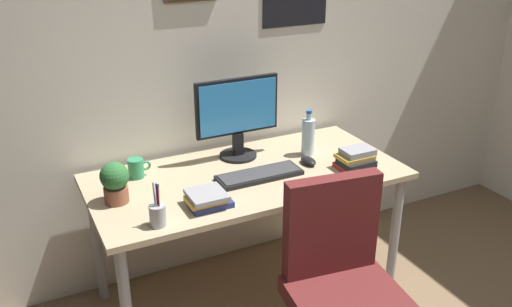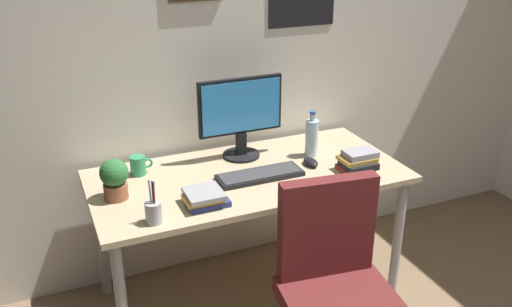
{
  "view_description": "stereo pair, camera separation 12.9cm",
  "coord_description": "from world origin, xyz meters",
  "px_view_note": "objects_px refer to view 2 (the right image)",
  "views": [
    {
      "loc": [
        -1.16,
        -0.56,
        1.93
      ],
      "look_at": [
        -0.1,
        1.59,
        0.89
      ],
      "focal_mm": 38.44,
      "sensor_mm": 36.0,
      "label": 1
    },
    {
      "loc": [
        -1.04,
        -0.61,
        1.93
      ],
      "look_at": [
        -0.1,
        1.59,
        0.89
      ],
      "focal_mm": 38.44,
      "sensor_mm": 36.0,
      "label": 2
    }
  ],
  "objects_px": {
    "coffee_mug_near": "(138,165)",
    "monitor": "(241,114)",
    "computer_mouse": "(311,162)",
    "pen_cup": "(153,211)",
    "office_chair": "(336,282)",
    "water_bottle": "(312,137)",
    "book_stack_left": "(358,161)",
    "keyboard": "(260,175)",
    "book_stack_right": "(205,198)",
    "potted_plant": "(114,178)"
  },
  "relations": [
    {
      "from": "coffee_mug_near",
      "to": "monitor",
      "type": "bearing_deg",
      "value": 1.15
    },
    {
      "from": "monitor",
      "to": "computer_mouse",
      "type": "distance_m",
      "value": 0.44
    },
    {
      "from": "monitor",
      "to": "pen_cup",
      "type": "bearing_deg",
      "value": -139.71
    },
    {
      "from": "office_chair",
      "to": "water_bottle",
      "type": "distance_m",
      "value": 0.9
    },
    {
      "from": "water_bottle",
      "to": "pen_cup",
      "type": "relative_size",
      "value": 1.26
    },
    {
      "from": "office_chair",
      "to": "book_stack_left",
      "type": "distance_m",
      "value": 0.72
    },
    {
      "from": "book_stack_left",
      "to": "computer_mouse",
      "type": "bearing_deg",
      "value": 140.6
    },
    {
      "from": "office_chair",
      "to": "coffee_mug_near",
      "type": "bearing_deg",
      "value": 123.5
    },
    {
      "from": "water_bottle",
      "to": "coffee_mug_near",
      "type": "relative_size",
      "value": 2.2
    },
    {
      "from": "book_stack_left",
      "to": "coffee_mug_near",
      "type": "bearing_deg",
      "value": 158.98
    },
    {
      "from": "office_chair",
      "to": "monitor",
      "type": "height_order",
      "value": "monitor"
    },
    {
      "from": "keyboard",
      "to": "computer_mouse",
      "type": "xyz_separation_m",
      "value": [
        0.3,
        0.03,
        0.01
      ]
    },
    {
      "from": "coffee_mug_near",
      "to": "book_stack_right",
      "type": "relative_size",
      "value": 0.59
    },
    {
      "from": "computer_mouse",
      "to": "keyboard",
      "type": "bearing_deg",
      "value": -174.73
    },
    {
      "from": "coffee_mug_near",
      "to": "book_stack_left",
      "type": "relative_size",
      "value": 0.63
    },
    {
      "from": "computer_mouse",
      "to": "book_stack_right",
      "type": "bearing_deg",
      "value": -163.15
    },
    {
      "from": "monitor",
      "to": "potted_plant",
      "type": "bearing_deg",
      "value": -162.44
    },
    {
      "from": "keyboard",
      "to": "computer_mouse",
      "type": "bearing_deg",
      "value": 5.27
    },
    {
      "from": "monitor",
      "to": "pen_cup",
      "type": "height_order",
      "value": "monitor"
    },
    {
      "from": "book_stack_right",
      "to": "potted_plant",
      "type": "bearing_deg",
      "value": 147.68
    },
    {
      "from": "coffee_mug_near",
      "to": "pen_cup",
      "type": "relative_size",
      "value": 0.57
    },
    {
      "from": "potted_plant",
      "to": "office_chair",
      "type": "bearing_deg",
      "value": -43.0
    },
    {
      "from": "monitor",
      "to": "coffee_mug_near",
      "type": "distance_m",
      "value": 0.59
    },
    {
      "from": "keyboard",
      "to": "computer_mouse",
      "type": "distance_m",
      "value": 0.3
    },
    {
      "from": "office_chair",
      "to": "monitor",
      "type": "xyz_separation_m",
      "value": [
        -0.05,
        0.93,
        0.45
      ]
    },
    {
      "from": "water_bottle",
      "to": "coffee_mug_near",
      "type": "xyz_separation_m",
      "value": [
        -0.91,
        0.13,
        -0.06
      ]
    },
    {
      "from": "pen_cup",
      "to": "book_stack_left",
      "type": "bearing_deg",
      "value": 5.31
    },
    {
      "from": "monitor",
      "to": "book_stack_right",
      "type": "height_order",
      "value": "monitor"
    },
    {
      "from": "office_chair",
      "to": "book_stack_left",
      "type": "bearing_deg",
      "value": 51.06
    },
    {
      "from": "pen_cup",
      "to": "book_stack_left",
      "type": "distance_m",
      "value": 1.08
    },
    {
      "from": "keyboard",
      "to": "water_bottle",
      "type": "height_order",
      "value": "water_bottle"
    },
    {
      "from": "potted_plant",
      "to": "pen_cup",
      "type": "bearing_deg",
      "value": -69.22
    },
    {
      "from": "monitor",
      "to": "book_stack_right",
      "type": "bearing_deg",
      "value": -128.08
    },
    {
      "from": "office_chair",
      "to": "coffee_mug_near",
      "type": "relative_size",
      "value": 8.26
    },
    {
      "from": "book_stack_left",
      "to": "office_chair",
      "type": "bearing_deg",
      "value": -128.94
    },
    {
      "from": "computer_mouse",
      "to": "potted_plant",
      "type": "distance_m",
      "value": 1.0
    },
    {
      "from": "computer_mouse",
      "to": "book_stack_left",
      "type": "bearing_deg",
      "value": -39.4
    },
    {
      "from": "office_chair",
      "to": "keyboard",
      "type": "distance_m",
      "value": 0.69
    },
    {
      "from": "water_bottle",
      "to": "potted_plant",
      "type": "bearing_deg",
      "value": -175.57
    },
    {
      "from": "keyboard",
      "to": "computer_mouse",
      "type": "relative_size",
      "value": 3.91
    },
    {
      "from": "office_chair",
      "to": "potted_plant",
      "type": "bearing_deg",
      "value": 137.0
    },
    {
      "from": "monitor",
      "to": "keyboard",
      "type": "height_order",
      "value": "monitor"
    },
    {
      "from": "potted_plant",
      "to": "computer_mouse",
      "type": "bearing_deg",
      "value": -1.78
    },
    {
      "from": "computer_mouse",
      "to": "water_bottle",
      "type": "bearing_deg",
      "value": 60.68
    },
    {
      "from": "keyboard",
      "to": "pen_cup",
      "type": "relative_size",
      "value": 2.15
    },
    {
      "from": "book_stack_right",
      "to": "book_stack_left",
      "type": "bearing_deg",
      "value": 2.81
    },
    {
      "from": "book_stack_right",
      "to": "keyboard",
      "type": "bearing_deg",
      "value": 26.05
    },
    {
      "from": "office_chair",
      "to": "keyboard",
      "type": "height_order",
      "value": "office_chair"
    },
    {
      "from": "office_chair",
      "to": "book_stack_right",
      "type": "height_order",
      "value": "office_chair"
    },
    {
      "from": "computer_mouse",
      "to": "potted_plant",
      "type": "height_order",
      "value": "potted_plant"
    }
  ]
}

